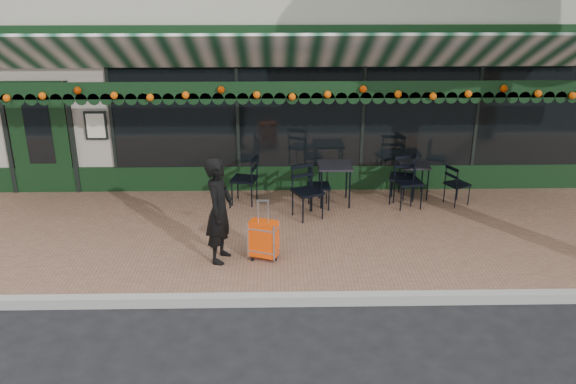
{
  "coord_description": "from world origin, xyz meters",
  "views": [
    {
      "loc": [
        -0.28,
        -7.39,
        4.5
      ],
      "look_at": [
        -0.09,
        1.6,
        1.02
      ],
      "focal_mm": 38.0,
      "sensor_mm": 36.0,
      "label": 1
    }
  ],
  "objects_px": {
    "chair_b_right": "(319,187)",
    "chair_a_left": "(402,178)",
    "chair_a_right": "(457,185)",
    "chair_a_front": "(408,182)",
    "chair_b_front": "(308,192)",
    "cafe_table_b": "(335,168)",
    "chair_b_left": "(244,180)",
    "suitcase": "(264,239)",
    "cafe_table_a": "(414,167)",
    "woman": "(219,210)"
  },
  "relations": [
    {
      "from": "cafe_table_a",
      "to": "suitcase",
      "type": "bearing_deg",
      "value": -138.18
    },
    {
      "from": "cafe_table_b",
      "to": "chair_a_right",
      "type": "relative_size",
      "value": 1.0
    },
    {
      "from": "chair_b_right",
      "to": "chair_b_front",
      "type": "bearing_deg",
      "value": 151.5
    },
    {
      "from": "cafe_table_a",
      "to": "cafe_table_b",
      "type": "height_order",
      "value": "cafe_table_b"
    },
    {
      "from": "chair_b_right",
      "to": "chair_b_left",
      "type": "bearing_deg",
      "value": 77.36
    },
    {
      "from": "woman",
      "to": "chair_b_left",
      "type": "distance_m",
      "value": 2.36
    },
    {
      "from": "suitcase",
      "to": "chair_b_left",
      "type": "distance_m",
      "value": 2.33
    },
    {
      "from": "woman",
      "to": "chair_a_right",
      "type": "relative_size",
      "value": 2.12
    },
    {
      "from": "chair_a_front",
      "to": "suitcase",
      "type": "bearing_deg",
      "value": -150.59
    },
    {
      "from": "cafe_table_b",
      "to": "chair_a_left",
      "type": "bearing_deg",
      "value": 1.71
    },
    {
      "from": "cafe_table_b",
      "to": "chair_a_front",
      "type": "relative_size",
      "value": 0.81
    },
    {
      "from": "suitcase",
      "to": "chair_a_right",
      "type": "relative_size",
      "value": 1.25
    },
    {
      "from": "suitcase",
      "to": "chair_a_left",
      "type": "distance_m",
      "value": 3.44
    },
    {
      "from": "chair_a_left",
      "to": "chair_b_front",
      "type": "bearing_deg",
      "value": -53.62
    },
    {
      "from": "woman",
      "to": "cafe_table_b",
      "type": "xyz_separation_m",
      "value": [
        1.94,
        2.26,
        -0.12
      ]
    },
    {
      "from": "chair_a_right",
      "to": "chair_b_front",
      "type": "relative_size",
      "value": 0.8
    },
    {
      "from": "cafe_table_b",
      "to": "suitcase",
      "type": "bearing_deg",
      "value": -119.89
    },
    {
      "from": "chair_a_front",
      "to": "chair_b_front",
      "type": "bearing_deg",
      "value": -174.3
    },
    {
      "from": "cafe_table_b",
      "to": "chair_b_front",
      "type": "distance_m",
      "value": 0.88
    },
    {
      "from": "chair_a_right",
      "to": "cafe_table_a",
      "type": "bearing_deg",
      "value": 37.42
    },
    {
      "from": "cafe_table_b",
      "to": "chair_b_left",
      "type": "height_order",
      "value": "chair_b_left"
    },
    {
      "from": "cafe_table_b",
      "to": "chair_a_front",
      "type": "xyz_separation_m",
      "value": [
        1.35,
        -0.19,
        -0.22
      ]
    },
    {
      "from": "cafe_table_b",
      "to": "chair_a_left",
      "type": "height_order",
      "value": "chair_a_left"
    },
    {
      "from": "chair_a_right",
      "to": "chair_a_front",
      "type": "bearing_deg",
      "value": 71.51
    },
    {
      "from": "chair_b_left",
      "to": "chair_b_front",
      "type": "relative_size",
      "value": 0.97
    },
    {
      "from": "cafe_table_a",
      "to": "chair_b_left",
      "type": "bearing_deg",
      "value": -175.62
    },
    {
      "from": "chair_a_left",
      "to": "chair_a_right",
      "type": "distance_m",
      "value": 1.03
    },
    {
      "from": "suitcase",
      "to": "chair_a_left",
      "type": "xyz_separation_m",
      "value": [
        2.57,
        2.28,
        0.16
      ]
    },
    {
      "from": "chair_a_front",
      "to": "chair_a_right",
      "type": "bearing_deg",
      "value": -2.22
    },
    {
      "from": "suitcase",
      "to": "cafe_table_a",
      "type": "relative_size",
      "value": 1.45
    },
    {
      "from": "cafe_table_b",
      "to": "chair_b_left",
      "type": "xyz_separation_m",
      "value": [
        -1.68,
        0.06,
        -0.23
      ]
    },
    {
      "from": "chair_a_front",
      "to": "cafe_table_b",
      "type": "bearing_deg",
      "value": 163.58
    },
    {
      "from": "chair_a_front",
      "to": "chair_b_right",
      "type": "relative_size",
      "value": 1.14
    },
    {
      "from": "woman",
      "to": "chair_a_left",
      "type": "height_order",
      "value": "woman"
    },
    {
      "from": "suitcase",
      "to": "chair_a_right",
      "type": "height_order",
      "value": "suitcase"
    },
    {
      "from": "suitcase",
      "to": "chair_b_left",
      "type": "height_order",
      "value": "suitcase"
    },
    {
      "from": "suitcase",
      "to": "cafe_table_b",
      "type": "height_order",
      "value": "suitcase"
    },
    {
      "from": "chair_b_right",
      "to": "chair_a_left",
      "type": "bearing_deg",
      "value": -82.82
    },
    {
      "from": "suitcase",
      "to": "cafe_table_a",
      "type": "height_order",
      "value": "suitcase"
    },
    {
      "from": "chair_b_left",
      "to": "woman",
      "type": "bearing_deg",
      "value": 6.54
    },
    {
      "from": "cafe_table_b",
      "to": "woman",
      "type": "bearing_deg",
      "value": -130.68
    },
    {
      "from": "cafe_table_a",
      "to": "chair_b_right",
      "type": "distance_m",
      "value": 1.94
    },
    {
      "from": "chair_b_right",
      "to": "cafe_table_b",
      "type": "bearing_deg",
      "value": -57.14
    },
    {
      "from": "suitcase",
      "to": "cafe_table_b",
      "type": "relative_size",
      "value": 1.25
    },
    {
      "from": "chair_a_right",
      "to": "cafe_table_b",
      "type": "bearing_deg",
      "value": 63.16
    },
    {
      "from": "chair_b_left",
      "to": "chair_b_right",
      "type": "bearing_deg",
      "value": 91.91
    },
    {
      "from": "cafe_table_b",
      "to": "chair_b_front",
      "type": "xyz_separation_m",
      "value": [
        -0.53,
        -0.66,
        -0.21
      ]
    },
    {
      "from": "chair_b_front",
      "to": "woman",
      "type": "bearing_deg",
      "value": -157.02
    },
    {
      "from": "chair_b_front",
      "to": "cafe_table_b",
      "type": "bearing_deg",
      "value": 25.6
    },
    {
      "from": "cafe_table_a",
      "to": "chair_a_right",
      "type": "height_order",
      "value": "chair_a_right"
    }
  ]
}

